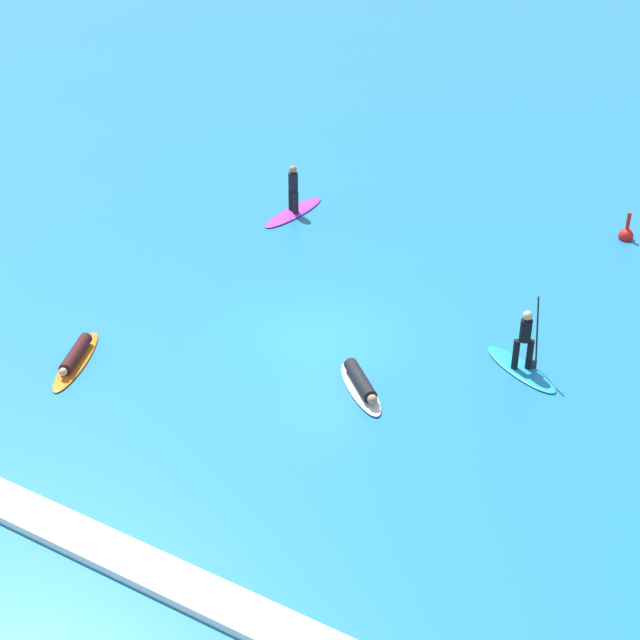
% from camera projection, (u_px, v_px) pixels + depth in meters
% --- Properties ---
extents(ground_plane, '(120.00, 120.00, 0.00)m').
position_uv_depth(ground_plane, '(320.00, 336.00, 25.67)').
color(ground_plane, '#1E6B93').
rests_on(ground_plane, ground).
extents(surfer_on_orange_board, '(1.68, 2.91, 0.41)m').
position_uv_depth(surfer_on_orange_board, '(76.00, 357.00, 24.45)').
color(surfer_on_orange_board, orange).
rests_on(surfer_on_orange_board, ground_plane).
extents(surfer_on_blue_board, '(2.54, 1.88, 2.21)m').
position_uv_depth(surfer_on_blue_board, '(523.00, 355.00, 23.97)').
color(surfer_on_blue_board, '#1E8CD1').
rests_on(surfer_on_blue_board, ground_plane).
extents(surfer_on_purple_board, '(0.97, 3.15, 1.74)m').
position_uv_depth(surfer_on_purple_board, '(293.00, 202.00, 32.58)').
color(surfer_on_purple_board, purple).
rests_on(surfer_on_purple_board, ground_plane).
extents(surfer_on_white_board, '(2.21, 2.12, 0.45)m').
position_uv_depth(surfer_on_white_board, '(361.00, 384.00, 23.32)').
color(surfer_on_white_board, white).
rests_on(surfer_on_white_board, ground_plane).
extents(marker_buoy, '(0.49, 0.49, 1.05)m').
position_uv_depth(marker_buoy, '(626.00, 235.00, 30.90)').
color(marker_buoy, red).
rests_on(marker_buoy, ground_plane).
extents(wave_crest, '(20.18, 0.90, 0.18)m').
position_uv_depth(wave_crest, '(85.00, 540.00, 18.74)').
color(wave_crest, white).
rests_on(wave_crest, ground_plane).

